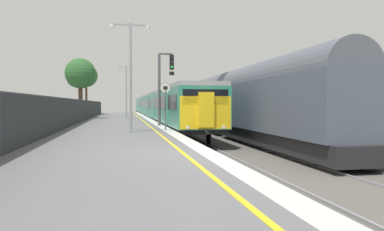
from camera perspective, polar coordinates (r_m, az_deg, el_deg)
ground at (r=12.11m, az=12.66°, el=-8.09°), size 17.40×110.00×1.21m
commuter_train_at_platform at (r=48.52m, az=-5.80°, el=1.55°), size 2.83×60.45×3.81m
freight_train_adjacent_track at (r=35.14m, az=2.75°, el=2.14°), size 2.60×46.02×4.88m
signal_gantry at (r=24.98m, az=-4.47°, el=5.46°), size 1.10×0.24×4.90m
speed_limit_sign at (r=20.50m, az=-4.15°, el=2.44°), size 0.59×0.08×2.66m
platform_lamp_mid at (r=19.05m, az=-9.53°, el=7.28°), size 2.00×0.20×5.57m
platform_lamp_far at (r=38.22m, az=-10.16°, el=4.31°), size 2.00×0.20×5.32m
platform_back_fence at (r=11.45m, az=-27.69°, el=-0.95°), size 0.07×99.00×1.83m
background_tree_left at (r=38.51m, az=-17.07°, el=6.07°), size 3.01×3.01×6.02m
background_tree_centre at (r=51.05m, az=-16.20°, el=5.82°), size 3.01×3.01×6.74m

